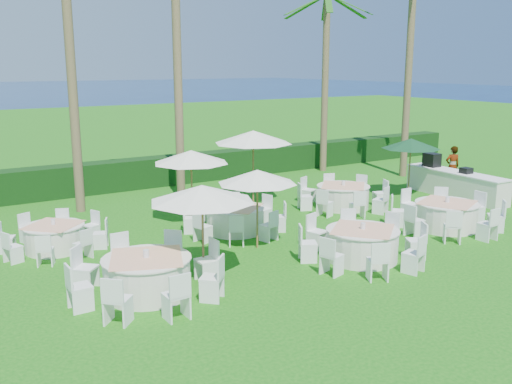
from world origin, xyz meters
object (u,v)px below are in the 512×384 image
at_px(banquet_table_a, 147,275).
at_px(umbrella_a, 202,193).
at_px(banquet_table_e, 235,219).
at_px(staff_person, 452,166).
at_px(umbrella_c, 191,157).
at_px(buffet_table, 455,183).
at_px(banquet_table_c, 446,215).
at_px(banquet_table_d, 54,237).
at_px(banquet_table_b, 362,244).
at_px(banquet_table_f, 343,196).
at_px(umbrella_b, 257,177).
at_px(umbrella_d, 253,137).
at_px(umbrella_green, 411,144).

bearing_deg(banquet_table_a, umbrella_a, 7.56).
relative_size(banquet_table_e, staff_person, 1.82).
relative_size(umbrella_a, umbrella_c, 1.04).
bearing_deg(buffet_table, banquet_table_c, -144.52).
height_order(banquet_table_d, banquet_table_e, banquet_table_e).
bearing_deg(staff_person, umbrella_a, 36.77).
xyz_separation_m(banquet_table_b, umbrella_c, (-2.14, 5.62, 1.72)).
xyz_separation_m(banquet_table_f, umbrella_c, (-5.41, 1.12, 1.73)).
distance_m(banquet_table_c, staff_person, 6.73).
relative_size(banquet_table_f, umbrella_b, 1.44).
relative_size(banquet_table_b, umbrella_b, 1.49).
bearing_deg(umbrella_b, umbrella_c, 96.21).
xyz_separation_m(umbrella_b, umbrella_d, (2.70, 4.47, 0.43)).
relative_size(banquet_table_c, banquet_table_d, 1.20).
relative_size(banquet_table_c, staff_person, 1.97).
bearing_deg(banquet_table_e, buffet_table, -3.11).
height_order(umbrella_d, umbrella_green, umbrella_d).
bearing_deg(umbrella_c, buffet_table, -11.89).
relative_size(banquet_table_a, banquet_table_e, 1.11).
xyz_separation_m(umbrella_a, umbrella_c, (1.97, 4.56, 0.08)).
bearing_deg(banquet_table_f, buffet_table, -12.10).
xyz_separation_m(banquet_table_b, buffet_table, (8.05, 3.48, 0.10)).
bearing_deg(banquet_table_f, staff_person, 3.00).
xyz_separation_m(umbrella_c, buffet_table, (10.19, -2.15, -1.62)).
relative_size(banquet_table_f, umbrella_green, 1.42).
bearing_deg(banquet_table_d, banquet_table_b, -38.06).
bearing_deg(banquet_table_d, umbrella_d, 12.14).
xyz_separation_m(banquet_table_c, umbrella_d, (-3.29, 6.03, 2.01)).
xyz_separation_m(banquet_table_b, banquet_table_d, (-6.59, 5.16, -0.06)).
height_order(umbrella_a, umbrella_b, umbrella_a).
height_order(umbrella_a, umbrella_d, umbrella_d).
xyz_separation_m(banquet_table_c, banquet_table_e, (-5.72, 3.25, -0.03)).
bearing_deg(banquet_table_b, banquet_table_e, 110.66).
height_order(banquet_table_b, staff_person, staff_person).
distance_m(umbrella_green, buffet_table, 2.32).
bearing_deg(banquet_table_f, banquet_table_e, -173.97).
xyz_separation_m(banquet_table_a, umbrella_b, (3.84, 1.45, 1.57)).
xyz_separation_m(banquet_table_c, banquet_table_f, (-0.95, 3.76, -0.01)).
bearing_deg(umbrella_d, banquet_table_d, -167.86).
relative_size(umbrella_a, staff_person, 1.47).
height_order(umbrella_green, staff_person, umbrella_green).
xyz_separation_m(banquet_table_e, staff_person, (11.05, 0.83, 0.44)).
height_order(umbrella_green, buffet_table, umbrella_green).
height_order(umbrella_b, umbrella_d, umbrella_d).
bearing_deg(buffet_table, umbrella_green, 142.05).
bearing_deg(umbrella_a, banquet_table_b, -14.47).
distance_m(umbrella_d, buffet_table, 8.09).
height_order(banquet_table_e, umbrella_c, umbrella_c).
xyz_separation_m(banquet_table_c, buffet_table, (3.83, 2.73, 0.09)).
bearing_deg(banquet_table_d, banquet_table_c, -22.22).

